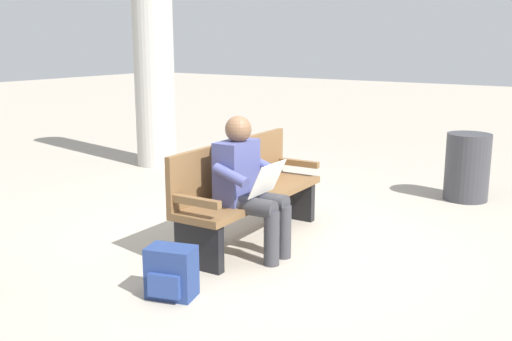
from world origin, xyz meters
name	(u,v)px	position (x,y,z in m)	size (l,w,h in m)	color
ground_plane	(252,240)	(0.00, 0.00, 0.00)	(40.00, 40.00, 0.00)	#A89E8E
bench_near	(246,190)	(0.00, -0.07, 0.46)	(1.82, 0.55, 0.90)	brown
person_seated	(248,183)	(0.32, 0.18, 0.63)	(0.58, 0.58, 1.18)	#474C84
backpack	(171,273)	(1.32, 0.21, 0.18)	(0.33, 0.38, 0.37)	navy
support_pillar	(153,42)	(-1.99, -3.03, 1.74)	(0.56, 0.56, 3.48)	#B2AFA8
trash_bin	(467,167)	(-2.52, 1.22, 0.38)	(0.49, 0.49, 0.76)	#38383D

